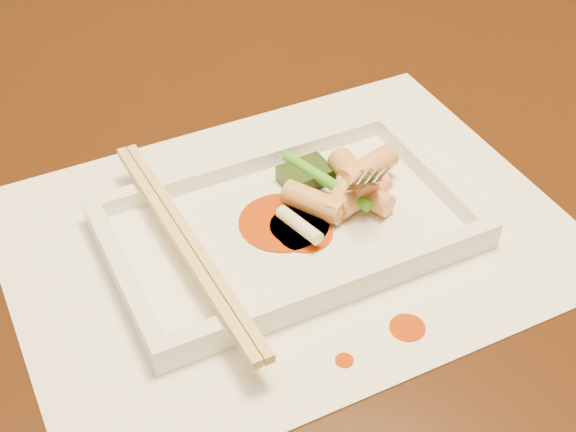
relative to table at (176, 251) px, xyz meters
name	(u,v)px	position (x,y,z in m)	size (l,w,h in m)	color
table	(176,251)	(0.00, 0.00, 0.00)	(1.40, 0.90, 0.75)	black
placemat	(288,235)	(0.05, -0.12, 0.10)	(0.40, 0.30, 0.00)	white
sauce_splatter_a	(407,328)	(0.08, -0.24, 0.10)	(0.02, 0.02, 0.00)	#B13405
sauce_splatter_b	(344,360)	(0.03, -0.24, 0.10)	(0.01, 0.01, 0.00)	#B13405
plate_base	(288,230)	(0.05, -0.12, 0.11)	(0.26, 0.16, 0.01)	white
plate_rim_far	(246,163)	(0.05, -0.05, 0.12)	(0.26, 0.01, 0.01)	white
plate_rim_near	(338,286)	(0.05, -0.20, 0.12)	(0.26, 0.01, 0.01)	white
plate_rim_left	(123,274)	(-0.07, -0.12, 0.12)	(0.01, 0.14, 0.01)	white
plate_rim_right	(431,172)	(0.18, -0.12, 0.12)	(0.01, 0.14, 0.01)	white
veg_piece	(306,174)	(0.09, -0.08, 0.12)	(0.04, 0.03, 0.01)	black
scallion_white	(299,225)	(0.05, -0.14, 0.12)	(0.01, 0.01, 0.04)	#EAEACC
scallion_green	(326,181)	(0.09, -0.10, 0.12)	(0.01, 0.01, 0.09)	#348E16
chopstick_a	(180,243)	(-0.03, -0.12, 0.13)	(0.01, 0.24, 0.01)	#DFB76F
chopstick_b	(191,240)	(-0.02, -0.12, 0.13)	(0.01, 0.24, 0.01)	#DFB76F
fork	(365,105)	(0.12, -0.11, 0.18)	(0.09, 0.10, 0.14)	silver
sauce_blob_0	(305,233)	(0.06, -0.14, 0.11)	(0.04, 0.04, 0.00)	#B13405
sauce_blob_1	(299,226)	(0.06, -0.13, 0.11)	(0.04, 0.04, 0.00)	#B13405
sauce_blob_2	(282,222)	(0.05, -0.12, 0.11)	(0.06, 0.06, 0.00)	#B13405
rice_cake_0	(364,194)	(0.11, -0.13, 0.12)	(0.02, 0.02, 0.04)	#E8B26C
rice_cake_1	(314,202)	(0.08, -0.12, 0.12)	(0.02, 0.02, 0.05)	#E8B26C
rice_cake_2	(368,168)	(0.13, -0.11, 0.13)	(0.02, 0.02, 0.05)	#E8B26C
rice_cake_3	(347,187)	(0.11, -0.12, 0.12)	(0.02, 0.02, 0.05)	#E8B26C
rice_cake_4	(341,197)	(0.10, -0.12, 0.12)	(0.02, 0.02, 0.04)	#E8B26C
rice_cake_5	(354,176)	(0.11, -0.11, 0.13)	(0.02, 0.02, 0.05)	#E8B26C
rice_cake_6	(362,195)	(0.11, -0.13, 0.12)	(0.02, 0.02, 0.05)	#E8B26C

